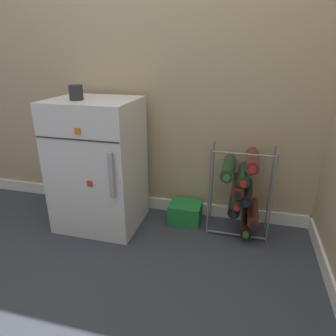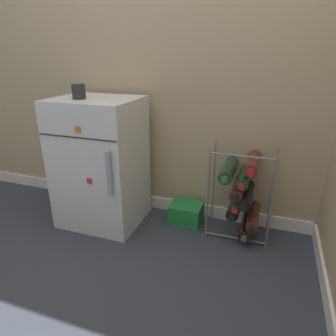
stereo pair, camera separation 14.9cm
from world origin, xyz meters
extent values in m
plane|color=#333842|center=(0.00, 0.00, 0.00)|extent=(14.00, 14.00, 0.00)
cube|color=tan|center=(0.00, 0.64, 1.25)|extent=(6.87, 0.06, 2.50)
cube|color=white|center=(0.00, 0.60, 0.04)|extent=(6.87, 0.01, 0.09)
cube|color=silver|center=(-0.47, 0.33, 0.43)|extent=(0.53, 0.45, 0.85)
cube|color=#2D2D2D|center=(-0.47, 0.10, 0.66)|extent=(0.52, 0.00, 0.01)
cube|color=#9E9EA3|center=(-0.26, 0.09, 0.47)|extent=(0.02, 0.02, 0.27)
cube|color=red|center=(-0.41, 0.10, 0.40)|extent=(0.04, 0.01, 0.04)
cube|color=orange|center=(-0.45, 0.10, 0.71)|extent=(0.04, 0.01, 0.04)
cylinder|color=slate|center=(0.26, 0.36, 0.29)|extent=(0.01, 0.01, 0.59)
cylinder|color=slate|center=(0.64, 0.36, 0.29)|extent=(0.01, 0.01, 0.59)
cylinder|color=slate|center=(0.26, 0.53, 0.29)|extent=(0.01, 0.01, 0.59)
cylinder|color=slate|center=(0.64, 0.53, 0.29)|extent=(0.01, 0.01, 0.59)
cylinder|color=slate|center=(0.45, 0.36, 0.02)|extent=(0.38, 0.01, 0.01)
cylinder|color=slate|center=(0.45, 0.36, 0.57)|extent=(0.38, 0.01, 0.01)
cylinder|color=black|center=(0.51, 0.45, 0.07)|extent=(0.07, 0.29, 0.07)
cylinder|color=#2D7033|center=(0.51, 0.29, 0.07)|extent=(0.04, 0.02, 0.04)
cylinder|color=#56231E|center=(0.55, 0.45, 0.15)|extent=(0.07, 0.30, 0.07)
cylinder|color=black|center=(0.55, 0.28, 0.15)|extent=(0.03, 0.02, 0.03)
cylinder|color=black|center=(0.43, 0.45, 0.20)|extent=(0.08, 0.28, 0.08)
cylinder|color=black|center=(0.43, 0.30, 0.20)|extent=(0.04, 0.02, 0.04)
cylinder|color=#19381E|center=(0.44, 0.45, 0.25)|extent=(0.07, 0.28, 0.07)
cylinder|color=red|center=(0.44, 0.30, 0.25)|extent=(0.03, 0.02, 0.03)
cylinder|color=black|center=(0.49, 0.45, 0.29)|extent=(0.07, 0.30, 0.07)
cylinder|color=black|center=(0.49, 0.28, 0.29)|extent=(0.04, 0.02, 0.04)
cylinder|color=#56231E|center=(0.44, 0.45, 0.33)|extent=(0.08, 0.28, 0.08)
cylinder|color=black|center=(0.44, 0.30, 0.33)|extent=(0.04, 0.02, 0.04)
cylinder|color=#19381E|center=(0.47, 0.45, 0.41)|extent=(0.07, 0.26, 0.07)
cylinder|color=red|center=(0.47, 0.30, 0.41)|extent=(0.03, 0.02, 0.03)
cylinder|color=#19381E|center=(0.37, 0.45, 0.44)|extent=(0.08, 0.30, 0.08)
cylinder|color=#2D7033|center=(0.37, 0.28, 0.44)|extent=(0.04, 0.02, 0.04)
cylinder|color=#56231E|center=(0.51, 0.45, 0.50)|extent=(0.08, 0.29, 0.08)
cylinder|color=red|center=(0.51, 0.29, 0.50)|extent=(0.04, 0.02, 0.04)
cube|color=#1E7F38|center=(0.10, 0.47, 0.07)|extent=(0.22, 0.18, 0.14)
cylinder|color=#28282D|center=(-0.53, 0.26, 0.90)|extent=(0.08, 0.08, 0.09)
camera|label=1|loc=(0.45, -1.34, 1.12)|focal=32.00mm
camera|label=2|loc=(0.59, -1.29, 1.12)|focal=32.00mm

